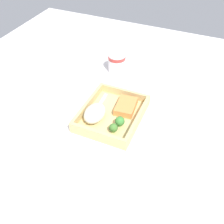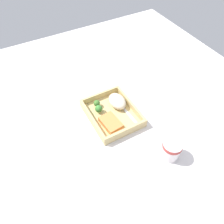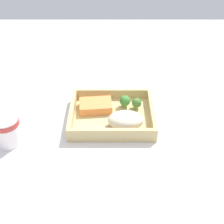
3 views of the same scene
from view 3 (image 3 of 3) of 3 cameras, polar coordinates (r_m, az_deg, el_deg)
ground_plane at (r=96.24cm, az=0.00°, el=-1.74°), size 160.00×160.00×2.00cm
takeout_tray at (r=95.23cm, az=0.00°, el=-1.00°), size 25.30×20.86×1.20cm
tray_rim at (r=93.88cm, az=0.00°, el=0.03°), size 25.30×20.86×3.14cm
salmon_fillet at (r=96.93cm, az=-3.01°, el=1.15°), size 10.50×7.67×2.56cm
mashed_potatoes at (r=89.57cm, az=2.49°, el=-1.50°), size 10.34×7.14×4.79cm
broccoli_floret_1 at (r=97.29cm, az=2.36°, el=2.03°), size 3.38×3.38×4.02cm
broccoli_floret_2 at (r=96.94cm, az=4.51°, el=1.65°), size 3.00×3.00×3.65cm
fork at (r=89.82cm, az=-0.61°, el=-3.15°), size 15.86×2.46×0.44cm
paper_cup at (r=89.58cm, az=-18.72°, el=-3.00°), size 7.65×7.65×8.35cm
receipt_slip at (r=101.86cm, az=14.20°, el=0.27°), size 13.84×15.99×0.24cm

